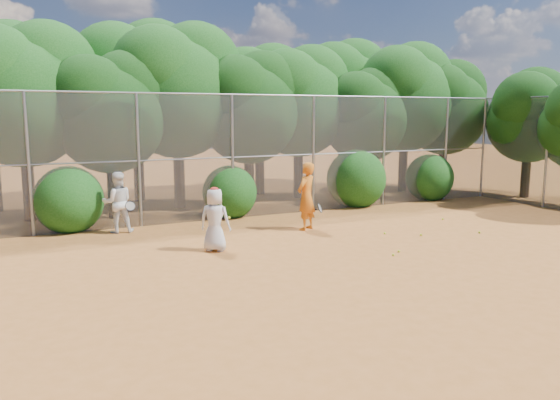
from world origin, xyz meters
TOP-DOWN VIEW (x-y plane):
  - ground at (0.00, 0.00)m, footprint 80.00×80.00m
  - fence_back at (-0.12, 6.00)m, footprint 20.05×0.09m
  - fence_side at (10.00, 3.00)m, footprint 0.09×6.09m
  - tree_1 at (-6.94, 8.54)m, footprint 4.64×4.03m
  - tree_2 at (-4.45, 7.83)m, footprint 3.99×3.47m
  - tree_3 at (-1.94, 8.84)m, footprint 4.89×4.26m
  - tree_4 at (0.55, 8.24)m, footprint 4.19×3.64m
  - tree_5 at (3.06, 9.04)m, footprint 4.51×3.92m
  - tree_6 at (5.55, 8.03)m, footprint 3.86×3.36m
  - tree_7 at (8.06, 8.64)m, footprint 4.77×4.14m
  - tree_8 at (10.05, 8.34)m, footprint 4.25×3.70m
  - tree_10 at (-2.93, 11.05)m, footprint 5.15×4.48m
  - tree_11 at (2.06, 10.64)m, footprint 4.64×4.03m
  - tree_12 at (6.56, 11.24)m, footprint 5.02×4.37m
  - tree_13 at (11.45, 5.03)m, footprint 3.86×3.36m
  - bush_0 at (-6.00, 6.30)m, footprint 2.00×2.00m
  - bush_1 at (-1.00, 6.30)m, footprint 1.80×1.80m
  - bush_2 at (4.00, 6.30)m, footprint 2.20×2.20m
  - bush_3 at (7.50, 6.30)m, footprint 1.90×1.90m
  - player_yellow at (0.29, 3.37)m, footprint 0.94×0.79m
  - player_teen at (-2.97, 2.15)m, footprint 0.92×0.88m
  - player_white at (-4.77, 5.40)m, footprint 0.91×0.75m
  - ball_0 at (2.77, 1.19)m, footprint 0.07×0.07m
  - ball_1 at (1.98, 1.81)m, footprint 0.07×0.07m
  - ball_2 at (0.70, -0.24)m, footprint 0.07×0.07m
  - ball_3 at (4.50, 0.73)m, footprint 0.07×0.07m
  - ball_4 at (1.04, -0.02)m, footprint 0.07×0.07m
  - ball_5 at (4.96, 2.71)m, footprint 0.07×0.07m

SIDE VIEW (x-z plane):
  - ground at x=0.00m, z-range 0.00..0.00m
  - ball_0 at x=2.77m, z-range 0.00..0.07m
  - ball_1 at x=1.98m, z-range 0.00..0.07m
  - ball_2 at x=0.70m, z-range 0.00..0.07m
  - ball_3 at x=4.50m, z-range 0.00..0.07m
  - ball_4 at x=1.04m, z-range 0.00..0.07m
  - ball_5 at x=4.96m, z-range 0.00..0.07m
  - player_teen at x=-2.97m, z-range -0.01..1.61m
  - player_white at x=-4.77m, z-range 0.00..1.76m
  - bush_1 at x=-1.00m, z-range 0.00..1.80m
  - bush_3 at x=7.50m, z-range 0.00..1.90m
  - player_yellow at x=0.29m, z-range 0.00..1.99m
  - bush_0 at x=-6.00m, z-range 0.00..2.00m
  - bush_2 at x=4.00m, z-range 0.00..2.20m
  - fence_side at x=10.00m, z-range 0.04..4.06m
  - fence_back at x=-0.12m, z-range 0.04..4.06m
  - tree_6 at x=5.55m, z-range 0.82..6.11m
  - tree_13 at x=11.45m, z-range 0.82..6.11m
  - tree_2 at x=-4.45m, z-range 0.85..6.32m
  - tree_4 at x=0.55m, z-range 0.89..6.62m
  - tree_8 at x=10.05m, z-range 0.91..6.73m
  - tree_5 at x=3.06m, z-range 0.96..7.13m
  - tree_1 at x=-6.94m, z-range 0.99..7.34m
  - tree_11 at x=2.06m, z-range 0.99..7.34m
  - tree_7 at x=8.06m, z-range 1.02..7.54m
  - tree_3 at x=-1.94m, z-range 1.04..7.75m
  - tree_12 at x=6.56m, z-range 1.07..7.95m
  - tree_10 at x=-2.93m, z-range 1.10..8.16m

